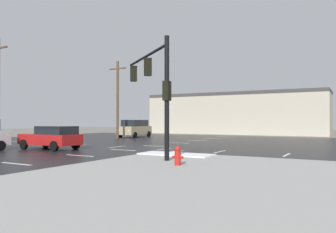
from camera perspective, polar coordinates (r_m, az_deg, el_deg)
name	(u,v)px	position (r m, az deg, el deg)	size (l,w,h in m)	color
ground_plane	(140,148)	(23.92, -4.80, -5.43)	(120.00, 120.00, 0.00)	slate
road_asphalt	(140,148)	(23.92, -4.80, -5.40)	(44.00, 44.00, 0.02)	black
sidewalk_corner	(287,206)	(8.12, 19.73, -14.20)	(18.00, 18.00, 0.14)	#9E9E99
snow_strip_curbside	(176,154)	(17.92, 1.39, -6.47)	(4.00, 1.60, 0.06)	white
lane_markings	(144,150)	(22.11, -4.19, -5.76)	(36.15, 36.15, 0.01)	silver
traffic_signal_mast	(154,80)	(17.04, -2.42, 6.26)	(4.97, 4.11, 5.74)	black
fire_hydrant	(178,156)	(13.72, 1.67, -6.70)	(0.48, 0.26, 0.79)	red
strip_building_background	(236,114)	(51.06, 11.61, 0.48)	(25.79, 8.00, 6.03)	#BCB29E
suv_tan	(135,128)	(39.62, -5.68, -1.97)	(2.43, 4.94, 2.03)	tan
sedan_red	(52,137)	(23.91, -19.33, -3.34)	(4.59, 2.15, 1.58)	#B21919
utility_pole_far	(118,98)	(36.10, -8.64, 3.14)	(2.20, 0.28, 8.35)	brown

